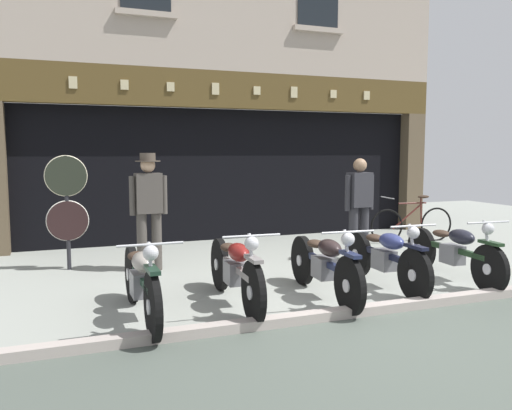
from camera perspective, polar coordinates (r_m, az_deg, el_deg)
name	(u,v)px	position (r m, az deg, el deg)	size (l,w,h in m)	color
ground	(446,350)	(5.25, 20.12, -14.69)	(21.02, 22.00, 0.18)	gray
shop_facade	(208,151)	(12.09, -5.30, 5.92)	(9.32, 4.42, 6.70)	black
motorcycle_left	(141,280)	(5.66, -12.45, -7.99)	(0.62, 2.05, 0.92)	black
motorcycle_center_left	(235,269)	(6.03, -2.29, -6.98)	(0.62, 2.07, 0.93)	black
motorcycle_center	(324,264)	(6.36, 7.49, -6.39)	(0.62, 2.02, 0.92)	black
motorcycle_center_right	(385,256)	(6.99, 13.94, -5.44)	(0.62, 1.97, 0.91)	black
motorcycle_right	(454,250)	(7.68, 20.83, -4.67)	(0.62, 2.06, 0.91)	black
salesman_left	(149,205)	(7.84, -11.67, -0.01)	(0.56, 0.37, 1.75)	#47423D
shopkeeper_center	(359,204)	(8.58, 11.22, 0.12)	(0.56, 0.27, 1.66)	#2D2D33
tyre_sign_pole	(67,200)	(8.22, -19.99, 0.51)	(0.61, 0.06, 1.72)	#232328
advert_board_near	(299,151)	(11.17, 4.74, 5.87)	(0.83, 0.03, 0.89)	silver
advert_board_far	(341,155)	(11.65, 9.32, 5.39)	(0.79, 0.03, 1.07)	beige
leaning_bicycle	(412,223)	(10.65, 16.72, -1.93)	(1.76, 0.50, 0.93)	black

